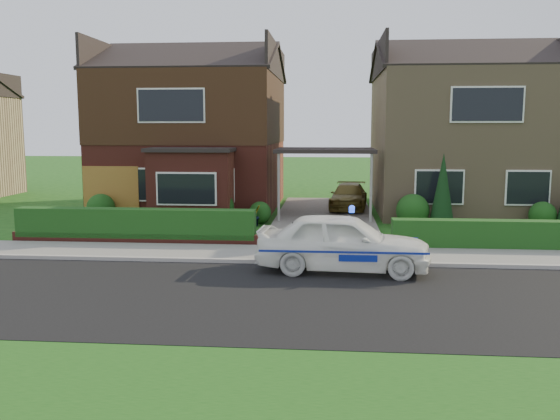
# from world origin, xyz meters

# --- Properties ---
(ground) EXTENTS (120.00, 120.00, 0.00)m
(ground) POSITION_xyz_m (0.00, 0.00, 0.00)
(ground) COLOR #174813
(ground) RESTS_ON ground
(road) EXTENTS (60.00, 6.00, 0.02)m
(road) POSITION_xyz_m (0.00, 0.00, 0.00)
(road) COLOR black
(road) RESTS_ON ground
(kerb) EXTENTS (60.00, 0.16, 0.12)m
(kerb) POSITION_xyz_m (0.00, 3.05, 0.06)
(kerb) COLOR #9E9993
(kerb) RESTS_ON ground
(sidewalk) EXTENTS (60.00, 2.00, 0.10)m
(sidewalk) POSITION_xyz_m (0.00, 4.10, 0.05)
(sidewalk) COLOR slate
(sidewalk) RESTS_ON ground
(grass_verge) EXTENTS (60.00, 4.00, 0.01)m
(grass_verge) POSITION_xyz_m (0.00, -5.00, 0.00)
(grass_verge) COLOR #174813
(grass_verge) RESTS_ON ground
(driveway) EXTENTS (3.80, 12.00, 0.12)m
(driveway) POSITION_xyz_m (0.00, 11.00, 0.06)
(driveway) COLOR #666059
(driveway) RESTS_ON ground
(house_left) EXTENTS (7.50, 9.53, 7.25)m
(house_left) POSITION_xyz_m (-5.78, 13.90, 3.81)
(house_left) COLOR maroon
(house_left) RESTS_ON ground
(house_right) EXTENTS (7.50, 8.06, 7.25)m
(house_right) POSITION_xyz_m (5.80, 13.99, 3.66)
(house_right) COLOR #957B5B
(house_right) RESTS_ON ground
(carport_link) EXTENTS (3.80, 3.00, 2.77)m
(carport_link) POSITION_xyz_m (0.00, 10.95, 2.66)
(carport_link) COLOR black
(carport_link) RESTS_ON ground
(garage_door) EXTENTS (2.20, 0.10, 2.10)m
(garage_door) POSITION_xyz_m (-8.25, 9.96, 1.05)
(garage_door) COLOR brown
(garage_door) RESTS_ON ground
(dwarf_wall) EXTENTS (7.70, 0.25, 0.36)m
(dwarf_wall) POSITION_xyz_m (-5.80, 5.30, 0.18)
(dwarf_wall) COLOR maroon
(dwarf_wall) RESTS_ON ground
(hedge_left) EXTENTS (7.50, 0.55, 0.90)m
(hedge_left) POSITION_xyz_m (-5.80, 5.45, 0.00)
(hedge_left) COLOR #133B13
(hedge_left) RESTS_ON ground
(hedge_right) EXTENTS (7.50, 0.55, 0.80)m
(hedge_right) POSITION_xyz_m (5.80, 5.35, 0.00)
(hedge_right) COLOR #133B13
(hedge_right) RESTS_ON ground
(shrub_left_far) EXTENTS (1.08, 1.08, 1.08)m
(shrub_left_far) POSITION_xyz_m (-8.50, 9.50, 0.54)
(shrub_left_far) COLOR #133B13
(shrub_left_far) RESTS_ON ground
(shrub_left_mid) EXTENTS (1.32, 1.32, 1.32)m
(shrub_left_mid) POSITION_xyz_m (-4.00, 9.30, 0.66)
(shrub_left_mid) COLOR #133B13
(shrub_left_mid) RESTS_ON ground
(shrub_left_near) EXTENTS (0.84, 0.84, 0.84)m
(shrub_left_near) POSITION_xyz_m (-2.40, 9.60, 0.42)
(shrub_left_near) COLOR #133B13
(shrub_left_near) RESTS_ON ground
(shrub_right_near) EXTENTS (1.20, 1.20, 1.20)m
(shrub_right_near) POSITION_xyz_m (3.20, 9.40, 0.60)
(shrub_right_near) COLOR #133B13
(shrub_right_near) RESTS_ON ground
(shrub_right_mid) EXTENTS (0.96, 0.96, 0.96)m
(shrub_right_mid) POSITION_xyz_m (7.80, 9.50, 0.48)
(shrub_right_mid) COLOR #133B13
(shrub_right_mid) RESTS_ON ground
(conifer_a) EXTENTS (0.90, 0.90, 2.60)m
(conifer_a) POSITION_xyz_m (4.20, 9.20, 1.30)
(conifer_a) COLOR black
(conifer_a) RESTS_ON ground
(police_car) EXTENTS (3.96, 4.42, 1.63)m
(police_car) POSITION_xyz_m (0.55, 2.40, 0.73)
(police_car) COLOR white
(police_car) RESTS_ON ground
(driveway_car) EXTENTS (1.82, 3.77, 1.06)m
(driveway_car) POSITION_xyz_m (1.00, 13.18, 0.65)
(driveway_car) COLOR brown
(driveway_car) RESTS_ON driveway
(potted_plant_a) EXTENTS (0.46, 0.34, 0.79)m
(potted_plant_a) POSITION_xyz_m (-3.79, 6.53, 0.40)
(potted_plant_a) COLOR gray
(potted_plant_a) RESTS_ON ground
(potted_plant_b) EXTENTS (0.54, 0.52, 0.77)m
(potted_plant_b) POSITION_xyz_m (-2.50, 9.00, 0.38)
(potted_plant_b) COLOR gray
(potted_plant_b) RESTS_ON ground
(potted_plant_c) EXTENTS (0.46, 0.46, 0.70)m
(potted_plant_c) POSITION_xyz_m (-4.04, 7.89, 0.35)
(potted_plant_c) COLOR gray
(potted_plant_c) RESTS_ON ground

